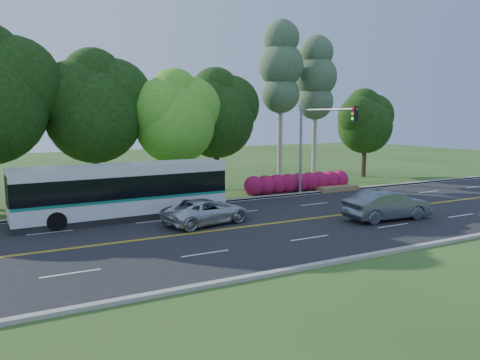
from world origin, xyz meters
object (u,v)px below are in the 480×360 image
sedan (387,205)px  suv (207,211)px  transit_bus (123,192)px  traffic_signal (316,133)px

sedan → suv: size_ratio=1.03×
transit_bus → sedan: size_ratio=2.36×
transit_bus → suv: bearing=-44.8°
traffic_signal → suv: size_ratio=1.42×
traffic_signal → transit_bus: traffic_signal is taller
traffic_signal → sedan: (-0.70, -7.66, -3.81)m
transit_bus → suv: size_ratio=2.44×
transit_bus → suv: transit_bus is taller
traffic_signal → transit_bus: size_ratio=0.58×
traffic_signal → sedan: 8.58m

